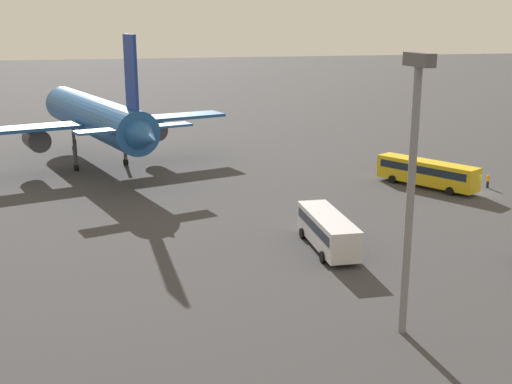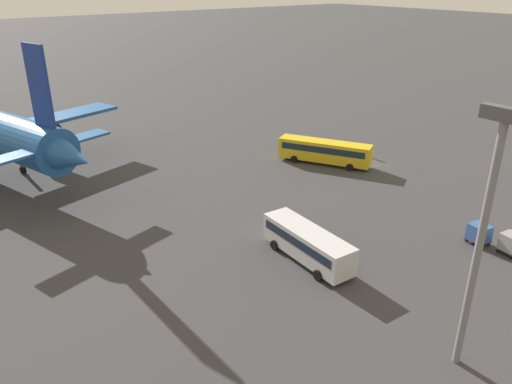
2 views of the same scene
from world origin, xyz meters
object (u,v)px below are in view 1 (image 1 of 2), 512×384
object	(u,v)px
worker_person	(488,181)
shuttle_bus_far	(328,229)
shuttle_bus_near	(427,172)
airplane	(96,118)

from	to	relation	value
worker_person	shuttle_bus_far	bearing A→B (deg)	120.22
shuttle_bus_near	worker_person	world-z (taller)	shuttle_bus_near
shuttle_bus_near	worker_person	size ratio (longest dim) A/B	7.21
shuttle_bus_near	worker_person	bearing A→B (deg)	-136.04
shuttle_bus_near	worker_person	xyz separation A→B (m)	(-2.20, -7.08, -1.08)
shuttle_bus_far	worker_person	world-z (taller)	shuttle_bus_far
airplane	shuttle_bus_far	size ratio (longest dim) A/B	4.14
shuttle_bus_near	shuttle_bus_far	distance (m)	26.34
worker_person	shuttle_bus_near	bearing A→B (deg)	72.75
shuttle_bus_far	worker_person	size ratio (longest dim) A/B	5.99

